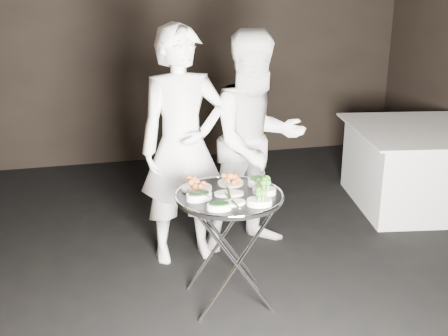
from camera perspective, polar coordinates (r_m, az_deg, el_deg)
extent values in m
cube|color=black|center=(4.07, 1.77, -14.20)|extent=(6.00, 7.00, 0.05)
cube|color=black|center=(6.90, -6.17, 13.02)|extent=(6.00, 0.05, 3.00)
cylinder|color=silver|center=(3.76, 1.33, -9.84)|extent=(0.54, 0.02, 0.79)
cylinder|color=silver|center=(3.76, 1.33, -9.84)|extent=(0.54, 0.02, 0.79)
cylinder|color=silver|center=(4.12, -0.19, -7.14)|extent=(0.54, 0.02, 0.79)
cylinder|color=silver|center=(4.12, -0.19, -7.14)|extent=(0.54, 0.02, 0.79)
cylinder|color=silver|center=(3.74, -2.86, -3.78)|extent=(0.02, 0.46, 0.02)
cylinder|color=silver|center=(3.84, 3.85, -3.15)|extent=(0.02, 0.46, 0.02)
cylinder|color=black|center=(3.77, 0.55, -2.96)|extent=(0.72, 0.72, 0.03)
torus|color=silver|center=(3.76, 0.55, -2.75)|extent=(0.74, 0.74, 0.02)
cylinder|color=beige|center=(3.86, -2.81, -2.07)|extent=(0.21, 0.21, 0.02)
cylinder|color=beige|center=(3.96, 0.67, -1.53)|extent=(0.18, 0.18, 0.02)
cylinder|color=white|center=(3.93, 3.39, -1.43)|extent=(0.13, 0.13, 0.05)
cylinder|color=silver|center=(3.85, -2.64, -1.42)|extent=(0.08, 0.18, 0.01)
cylinder|color=silver|center=(3.95, 0.50, -0.90)|extent=(0.12, 0.16, 0.01)
cylinder|color=silver|center=(3.92, 3.33, -1.07)|extent=(0.01, 0.20, 0.01)
cylinder|color=silver|center=(3.65, -2.60, -2.59)|extent=(0.13, 0.16, 0.01)
cylinder|color=silver|center=(3.76, 3.99, -1.99)|extent=(0.16, 0.13, 0.01)
cylinder|color=silver|center=(3.75, 0.51, -1.97)|extent=(0.02, 0.20, 0.01)
imported|color=white|center=(4.38, -4.20, 2.17)|extent=(0.72, 0.51, 1.88)
imported|color=white|center=(4.59, 3.28, 2.58)|extent=(1.00, 0.85, 1.82)
cube|color=white|center=(5.92, 19.40, 0.00)|extent=(1.24, 1.24, 0.77)
cube|color=white|center=(5.81, 19.82, 3.71)|extent=(1.39, 1.39, 0.02)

